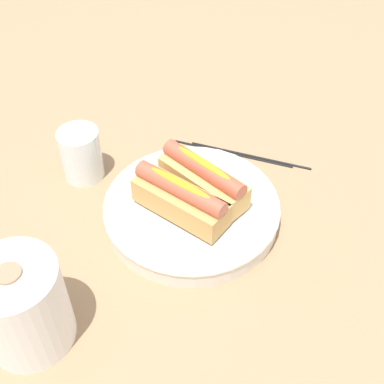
{
  "coord_description": "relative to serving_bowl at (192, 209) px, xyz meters",
  "views": [
    {
      "loc": [
        -0.28,
        0.45,
        0.59
      ],
      "look_at": [
        0.01,
        -0.0,
        0.06
      ],
      "focal_mm": 46.96,
      "sensor_mm": 36.0,
      "label": 1
    }
  ],
  "objects": [
    {
      "name": "hotdog_front",
      "position": [
        -0.0,
        -0.03,
        0.04
      ],
      "size": [
        0.16,
        0.08,
        0.06
      ],
      "color": "tan",
      "rests_on": "serving_bowl"
    },
    {
      "name": "paper_towel_roll",
      "position": [
        0.06,
        0.28,
        0.05
      ],
      "size": [
        0.11,
        0.11,
        0.13
      ],
      "color": "white",
      "rests_on": "ground_plane"
    },
    {
      "name": "chopstick_far",
      "position": [
        -0.01,
        -0.18,
        -0.02
      ],
      "size": [
        0.22,
        0.05,
        0.01
      ],
      "primitive_type": "cylinder",
      "rotation": [
        0.0,
        1.57,
        0.23
      ],
      "color": "black",
      "rests_on": "ground_plane"
    },
    {
      "name": "serving_bowl",
      "position": [
        0.0,
        0.0,
        0.0
      ],
      "size": [
        0.27,
        0.27,
        0.04
      ],
      "color": "silver",
      "rests_on": "ground_plane"
    },
    {
      "name": "hotdog_back",
      "position": [
        0.0,
        0.03,
        0.04
      ],
      "size": [
        0.15,
        0.06,
        0.06
      ],
      "color": "tan",
      "rests_on": "serving_bowl"
    },
    {
      "name": "chopstick_near",
      "position": [
        0.02,
        -0.17,
        -0.02
      ],
      "size": [
        0.22,
        0.05,
        0.01
      ],
      "primitive_type": "cylinder",
      "rotation": [
        0.0,
        1.57,
        0.23
      ],
      "color": "black",
      "rests_on": "ground_plane"
    },
    {
      "name": "water_glass",
      "position": [
        0.21,
        0.01,
        0.02
      ],
      "size": [
        0.07,
        0.07,
        0.09
      ],
      "color": "white",
      "rests_on": "ground_plane"
    },
    {
      "name": "ground_plane",
      "position": [
        -0.01,
        0.0,
        -0.02
      ],
      "size": [
        2.4,
        2.4,
        0.0
      ],
      "primitive_type": "plane",
      "color": "#9E7A56"
    }
  ]
}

